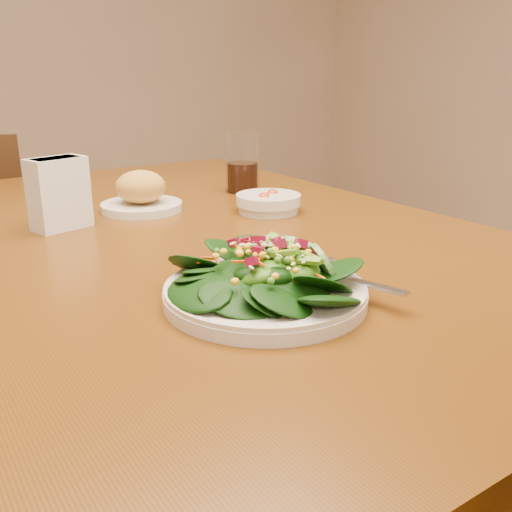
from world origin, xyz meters
The scene contains 6 objects.
dining_table centered at (0.00, 0.00, 0.65)m, with size 0.90×1.40×0.75m.
salad_plate centered at (-0.08, -0.35, 0.78)m, with size 0.25×0.25×0.07m.
bread_plate centered at (-0.03, 0.18, 0.78)m, with size 0.16×0.16×0.08m.
tomato_bowl centered at (0.18, 0.03, 0.77)m, with size 0.13×0.13×0.04m.
drinking_glass centered at (0.24, 0.22, 0.81)m, with size 0.08×0.08×0.13m.
napkin_holder centered at (-0.20, 0.13, 0.82)m, with size 0.11×0.08×0.13m.
Camera 1 is at (-0.46, -0.88, 1.02)m, focal length 40.00 mm.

